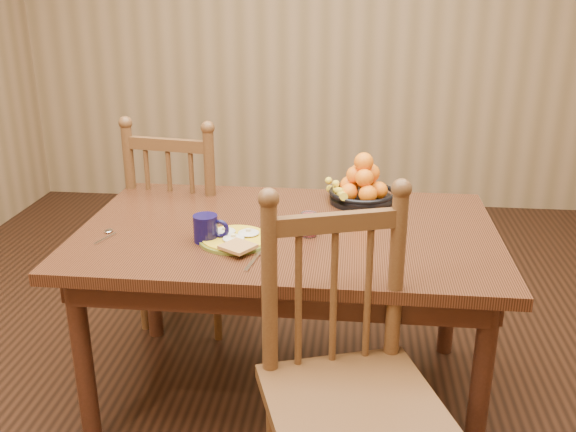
# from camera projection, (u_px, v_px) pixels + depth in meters

# --- Properties ---
(room) EXTENTS (4.52, 5.02, 2.72)m
(room) POSITION_uv_depth(u_px,v_px,m) (288.00, 70.00, 2.27)
(room) COLOR black
(room) RESTS_ON ground
(dining_table) EXTENTS (1.60, 1.00, 0.75)m
(dining_table) POSITION_uv_depth(u_px,v_px,m) (288.00, 248.00, 2.51)
(dining_table) COLOR black
(dining_table) RESTS_ON ground
(chair_far) EXTENTS (0.54, 0.52, 1.05)m
(chair_far) POSITION_uv_depth(u_px,v_px,m) (187.00, 227.00, 3.13)
(chair_far) COLOR #482B15
(chair_far) RESTS_ON ground
(chair_near) EXTENTS (0.61, 0.60, 1.08)m
(chair_near) POSITION_uv_depth(u_px,v_px,m) (348.00, 389.00, 1.89)
(chair_near) COLOR #482B15
(chair_near) RESTS_ON ground
(breakfast_plate) EXTENTS (0.26, 0.31, 0.04)m
(breakfast_plate) POSITION_uv_depth(u_px,v_px,m) (235.00, 239.00, 2.34)
(breakfast_plate) COLOR #59601E
(breakfast_plate) RESTS_ON dining_table
(fork) EXTENTS (0.05, 0.18, 0.00)m
(fork) POSITION_uv_depth(u_px,v_px,m) (255.00, 259.00, 2.20)
(fork) COLOR silver
(fork) RESTS_ON dining_table
(spoon) EXTENTS (0.05, 0.16, 0.01)m
(spoon) POSITION_uv_depth(u_px,v_px,m) (108.00, 233.00, 2.41)
(spoon) COLOR silver
(spoon) RESTS_ON dining_table
(coffee_mug) EXTENTS (0.13, 0.09, 0.10)m
(coffee_mug) POSITION_uv_depth(u_px,v_px,m) (207.00, 228.00, 2.34)
(coffee_mug) COLOR black
(coffee_mug) RESTS_ON dining_table
(juice_glass) EXTENTS (0.06, 0.06, 0.09)m
(juice_glass) POSITION_uv_depth(u_px,v_px,m) (309.00, 225.00, 2.39)
(juice_glass) COLOR silver
(juice_glass) RESTS_ON dining_table
(fruit_bowl) EXTENTS (0.32, 0.29, 0.22)m
(fruit_bowl) POSITION_uv_depth(u_px,v_px,m) (361.00, 187.00, 2.74)
(fruit_bowl) COLOR black
(fruit_bowl) RESTS_ON dining_table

